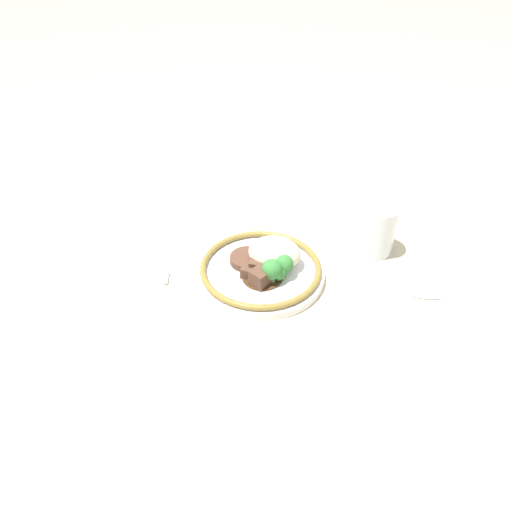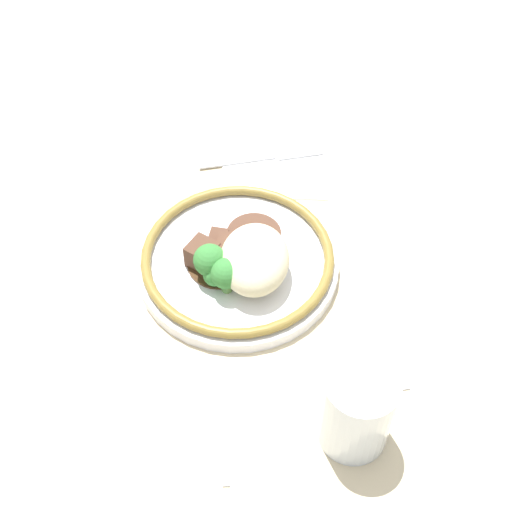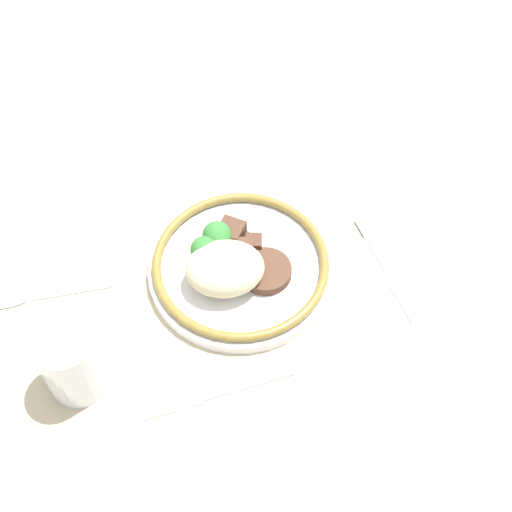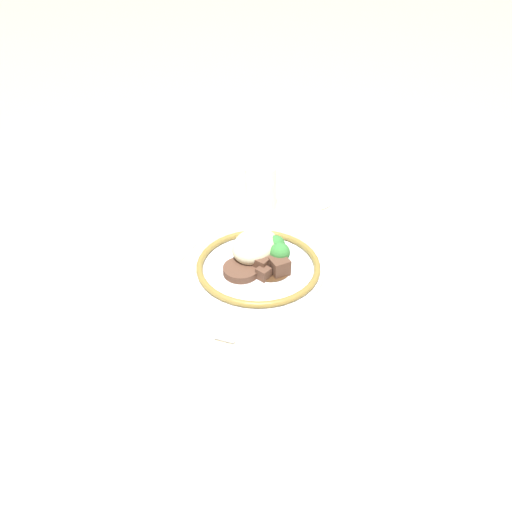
{
  "view_description": "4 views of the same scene",
  "coord_description": "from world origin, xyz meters",
  "px_view_note": "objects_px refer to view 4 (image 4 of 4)",
  "views": [
    {
      "loc": [
        0.15,
        -0.7,
        0.66
      ],
      "look_at": [
        -0.02,
        0.01,
        0.09
      ],
      "focal_mm": 35.0,
      "sensor_mm": 36.0,
      "label": 1
    },
    {
      "loc": [
        0.52,
        0.07,
        0.72
      ],
      "look_at": [
        -0.01,
        0.03,
        0.07
      ],
      "focal_mm": 50.0,
      "sensor_mm": 36.0,
      "label": 2
    },
    {
      "loc": [
        0.03,
        0.52,
        0.83
      ],
      "look_at": [
        -0.03,
        0.02,
        0.09
      ],
      "focal_mm": 50.0,
      "sensor_mm": 36.0,
      "label": 3
    },
    {
      "loc": [
        -0.62,
        -0.4,
        0.62
      ],
      "look_at": [
        -0.02,
        0.01,
        0.09
      ],
      "focal_mm": 35.0,
      "sensor_mm": 36.0,
      "label": 4
    }
  ],
  "objects_px": {
    "fork": "(176,327)",
    "spoon": "(323,208)",
    "juice_glass": "(260,190)",
    "knife": "(206,232)",
    "plate": "(259,263)"
  },
  "relations": [
    {
      "from": "spoon",
      "to": "fork",
      "type": "bearing_deg",
      "value": 172.47
    },
    {
      "from": "juice_glass",
      "to": "fork",
      "type": "distance_m",
      "value": 0.41
    },
    {
      "from": "juice_glass",
      "to": "knife",
      "type": "xyz_separation_m",
      "value": [
        -0.15,
        0.04,
        -0.04
      ]
    },
    {
      "from": "juice_glass",
      "to": "spoon",
      "type": "height_order",
      "value": "juice_glass"
    },
    {
      "from": "juice_glass",
      "to": "spoon",
      "type": "bearing_deg",
      "value": -57.35
    },
    {
      "from": "knife",
      "to": "spoon",
      "type": "xyz_separation_m",
      "value": [
        0.23,
        -0.16,
        0.0
      ]
    },
    {
      "from": "fork",
      "to": "spoon",
      "type": "height_order",
      "value": "same"
    },
    {
      "from": "plate",
      "to": "fork",
      "type": "bearing_deg",
      "value": 171.12
    },
    {
      "from": "juice_glass",
      "to": "fork",
      "type": "xyz_separation_m",
      "value": [
        -0.4,
        -0.1,
        -0.04
      ]
    },
    {
      "from": "spoon",
      "to": "plate",
      "type": "bearing_deg",
      "value": 177.02
    },
    {
      "from": "juice_glass",
      "to": "knife",
      "type": "relative_size",
      "value": 0.49
    },
    {
      "from": "fork",
      "to": "juice_glass",
      "type": "bearing_deg",
      "value": -91.1
    },
    {
      "from": "fork",
      "to": "knife",
      "type": "xyz_separation_m",
      "value": [
        0.25,
        0.14,
        -0.0
      ]
    },
    {
      "from": "juice_glass",
      "to": "fork",
      "type": "relative_size",
      "value": 0.61
    },
    {
      "from": "knife",
      "to": "plate",
      "type": "bearing_deg",
      "value": -117.85
    }
  ]
}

